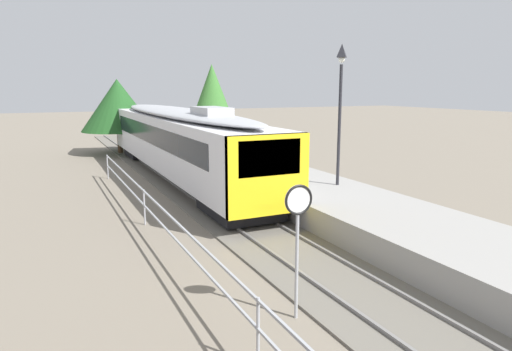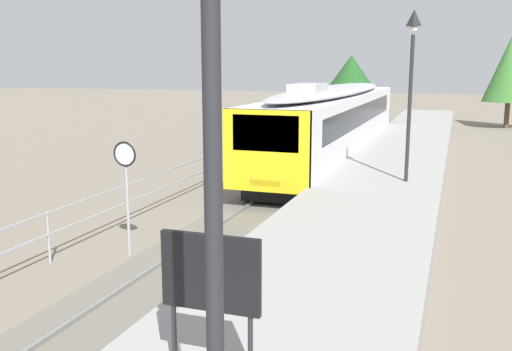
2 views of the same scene
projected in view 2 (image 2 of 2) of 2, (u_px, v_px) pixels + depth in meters
name	position (u px, v px, depth m)	size (l,w,h in m)	color
ground_plane	(225.00, 183.00, 22.60)	(160.00, 160.00, 0.00)	slate
track_rails	(298.00, 188.00, 21.62)	(3.20, 60.00, 0.14)	#6B665B
commuter_train	(334.00, 118.00, 27.10)	(2.82, 20.83, 3.74)	silver
station_platform	(386.00, 182.00, 20.48)	(3.90, 60.00, 0.90)	#999691
platform_lamp_near_end	(211.00, 54.00, 3.47)	(0.34, 0.34, 5.35)	#232328
platform_lamp_mid_platform	(412.00, 64.00, 17.74)	(0.34, 0.34, 5.35)	#232328
platform_notice_board	(210.00, 278.00, 6.48)	(1.20, 0.08, 1.80)	#232328
speed_limit_sign	(126.00, 170.00, 13.63)	(0.61, 0.10, 2.81)	#9EA0A5
carpark_fence	(48.00, 226.00, 13.26)	(0.06, 36.06, 1.25)	#9EA0A5
tree_behind_carpark	(351.00, 83.00, 37.36)	(5.17, 5.17, 5.25)	brown
tree_behind_station_far	(511.00, 68.00, 41.84)	(3.75, 3.75, 6.88)	brown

